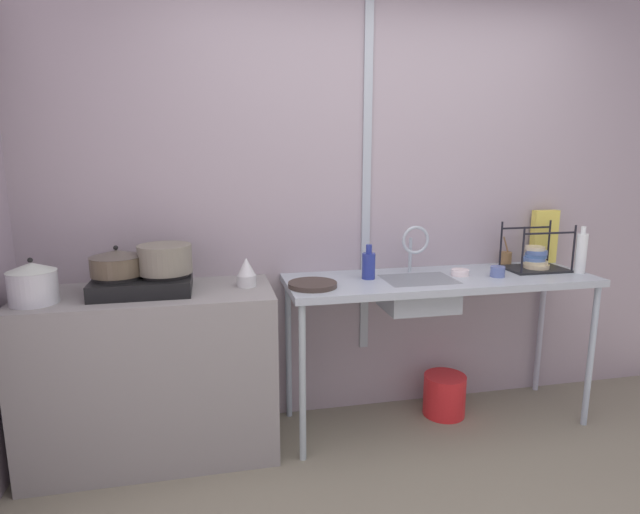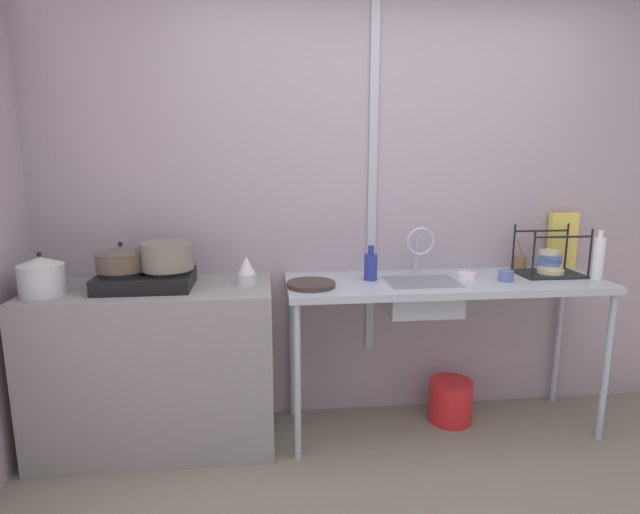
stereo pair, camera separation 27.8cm
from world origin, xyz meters
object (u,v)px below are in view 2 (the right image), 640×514
pot_on_right_burner (167,256)px  frying_pan (311,284)px  pot_beside_stove (41,276)px  dish_rack (550,265)px  bottle_by_rack (598,258)px  cereal_box (562,240)px  bottle_by_sink (371,266)px  cup_by_rack (506,276)px  percolator (247,271)px  faucet (420,244)px  small_bowl_on_drainboard (467,276)px  bucket_on_floor (451,401)px  stove (146,279)px  pot_on_left_burner (121,258)px  sink_basin (421,297)px  utensil_jar (520,262)px

pot_on_right_burner → frying_pan: pot_on_right_burner is taller
pot_beside_stove → dish_rack: 2.76m
frying_pan → bottle_by_rack: 1.62m
pot_beside_stove → cereal_box: (2.93, 0.33, 0.07)m
bottle_by_sink → pot_beside_stove: bearing=-175.2°
frying_pan → cup_by_rack: bearing=0.4°
percolator → faucet: 0.99m
small_bowl_on_drainboard → bottle_by_sink: bottle_by_sink is taller
small_bowl_on_drainboard → bucket_on_floor: small_bowl_on_drainboard is taller
stove → faucet: bearing=3.4°
cereal_box → bucket_on_floor: cereal_box is taller
dish_rack → pot_on_left_burner: bearing=-178.8°
pot_on_left_burner → frying_pan: (0.98, -0.07, -0.15)m
stove → cereal_box: size_ratio=1.42×
bucket_on_floor → sink_basin: bearing=-160.3°
pot_on_right_burner → small_bowl_on_drainboard: 1.65m
utensil_jar → bucket_on_floor: size_ratio=0.71×
sink_basin → cup_by_rack: 0.48m
dish_rack → bottle_by_sink: dish_rack is taller
utensil_jar → bucket_on_floor: bearing=-160.0°
pot_on_right_burner → bottle_by_rack: 2.37m
stove → cereal_box: cereal_box is taller
sink_basin → frying_pan: (-0.62, -0.04, 0.10)m
pot_on_right_burner → utensil_jar: bearing=6.2°
pot_on_right_burner → pot_on_left_burner: bearing=-180.0°
bottle_by_sink → cereal_box: size_ratio=0.58×
small_bowl_on_drainboard → bottle_by_sink: bearing=176.2°
stove → bottle_by_rack: 2.49m
stove → bucket_on_floor: 1.91m
bottle_by_sink → bottle_by_rack: bottle_by_rack is taller
faucet → frying_pan: size_ratio=1.11×
pot_on_right_burner → bottle_by_sink: size_ratio=1.37×
stove → utensil_jar: (2.19, 0.22, -0.00)m
cup_by_rack → bottle_by_rack: (0.53, -0.02, 0.09)m
cup_by_rack → cereal_box: (0.50, 0.30, 0.14)m
pot_on_right_burner → bucket_on_floor: pot_on_right_burner is taller
pot_beside_stove → cereal_box: bearing=6.4°
pot_beside_stove → percolator: size_ratio=1.43×
small_bowl_on_drainboard → frying_pan: bearing=-174.9°
pot_on_left_burner → utensil_jar: size_ratio=1.43×
bottle_by_sink → bucket_on_floor: bottle_by_sink is taller
faucet → bottle_by_rack: faucet is taller
bucket_on_floor → percolator: bearing=-178.2°
sink_basin → utensil_jar: utensil_jar is taller
dish_rack → utensil_jar: (-0.09, 0.17, -0.02)m
sink_basin → dish_rack: size_ratio=1.12×
bucket_on_floor → bottle_by_rack: bearing=-10.6°
pot_on_right_burner → sink_basin: 1.40m
percolator → cup_by_rack: size_ratio=1.89×
bottle_by_rack → bucket_on_floor: 1.18m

